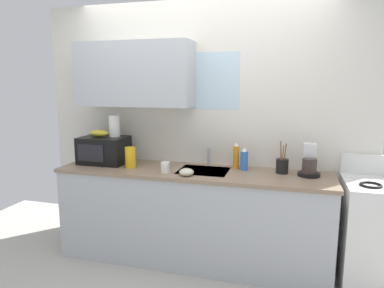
% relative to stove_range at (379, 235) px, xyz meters
% --- Properties ---
extents(kitchen_wall_assembly, '(3.33, 0.42, 2.50)m').
position_rel_stove_range_xyz_m(kitchen_wall_assembly, '(-1.76, 0.30, 0.91)').
color(kitchen_wall_assembly, silver).
rests_on(kitchen_wall_assembly, ground).
extents(counter_unit, '(2.56, 0.63, 0.90)m').
position_rel_stove_range_xyz_m(counter_unit, '(-1.62, -0.00, -0.00)').
color(counter_unit, '#B2B7BC').
rests_on(counter_unit, ground).
extents(sink_faucet, '(0.03, 0.03, 0.18)m').
position_rel_stove_range_xyz_m(sink_faucet, '(-1.52, 0.24, 0.53)').
color(sink_faucet, '#B2B5BA').
rests_on(sink_faucet, counter_unit).
extents(stove_range, '(0.60, 0.60, 1.08)m').
position_rel_stove_range_xyz_m(stove_range, '(0.00, 0.00, 0.00)').
color(stove_range, white).
rests_on(stove_range, ground).
extents(microwave, '(0.46, 0.35, 0.27)m').
position_rel_stove_range_xyz_m(microwave, '(-2.57, 0.04, 0.58)').
color(microwave, black).
rests_on(microwave, counter_unit).
extents(banana_bunch, '(0.20, 0.11, 0.07)m').
position_rel_stove_range_xyz_m(banana_bunch, '(-2.62, 0.05, 0.75)').
color(banana_bunch, gold).
rests_on(banana_bunch, microwave).
extents(paper_towel_roll, '(0.11, 0.11, 0.22)m').
position_rel_stove_range_xyz_m(paper_towel_roll, '(-2.47, 0.10, 0.82)').
color(paper_towel_roll, white).
rests_on(paper_towel_roll, microwave).
extents(coffee_maker, '(0.19, 0.21, 0.28)m').
position_rel_stove_range_xyz_m(coffee_maker, '(-0.58, 0.10, 0.55)').
color(coffee_maker, black).
rests_on(coffee_maker, counter_unit).
extents(dish_soap_bottle_orange, '(0.06, 0.06, 0.25)m').
position_rel_stove_range_xyz_m(dish_soap_bottle_orange, '(-1.24, 0.19, 0.56)').
color(dish_soap_bottle_orange, orange).
rests_on(dish_soap_bottle_orange, counter_unit).
extents(dish_soap_bottle_blue, '(0.07, 0.07, 0.21)m').
position_rel_stove_range_xyz_m(dish_soap_bottle_blue, '(-1.16, 0.14, 0.54)').
color(dish_soap_bottle_blue, blue).
rests_on(dish_soap_bottle_blue, counter_unit).
extents(cereal_canister, '(0.10, 0.10, 0.20)m').
position_rel_stove_range_xyz_m(cereal_canister, '(-2.23, -0.05, 0.54)').
color(cereal_canister, gold).
rests_on(cereal_canister, counter_unit).
extents(mug_white, '(0.08, 0.08, 0.09)m').
position_rel_stove_range_xyz_m(mug_white, '(-1.84, -0.14, 0.49)').
color(mug_white, white).
rests_on(mug_white, counter_unit).
extents(utensil_crock, '(0.11, 0.11, 0.30)m').
position_rel_stove_range_xyz_m(utensil_crock, '(-0.81, 0.12, 0.51)').
color(utensil_crock, black).
rests_on(utensil_crock, counter_unit).
extents(small_bowl, '(0.13, 0.13, 0.06)m').
position_rel_stove_range_xyz_m(small_bowl, '(-1.62, -0.20, 0.47)').
color(small_bowl, beige).
rests_on(small_bowl, counter_unit).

